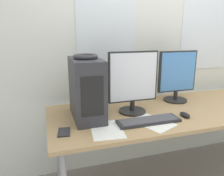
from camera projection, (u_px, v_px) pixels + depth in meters
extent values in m
cube|color=silver|center=(157.00, 37.00, 2.24)|extent=(8.00, 0.06, 2.70)
cube|color=white|center=(106.00, 4.00, 1.98)|extent=(0.57, 0.01, 1.29)
cube|color=white|center=(207.00, 8.00, 2.29)|extent=(0.57, 0.01, 1.29)
cube|color=tan|center=(183.00, 109.00, 1.90)|extent=(2.30, 0.81, 0.03)
cylinder|color=#99999E|center=(58.00, 149.00, 1.99)|extent=(0.04, 0.04, 0.73)
cube|color=#2D2D33|center=(86.00, 89.00, 1.64)|extent=(0.22, 0.43, 0.45)
cube|color=black|center=(93.00, 97.00, 1.44)|extent=(0.15, 0.00, 0.27)
torus|color=#333338|center=(85.00, 56.00, 1.58)|extent=(0.18, 0.18, 0.03)
cylinder|color=black|center=(132.00, 111.00, 1.80)|extent=(0.22, 0.22, 0.02)
cylinder|color=black|center=(132.00, 105.00, 1.79)|extent=(0.04, 0.04, 0.09)
cube|color=black|center=(133.00, 77.00, 1.73)|extent=(0.41, 0.03, 0.40)
cube|color=white|center=(134.00, 77.00, 1.71)|extent=(0.39, 0.00, 0.38)
cylinder|color=black|center=(175.00, 100.00, 2.09)|extent=(0.22, 0.22, 0.02)
cylinder|color=black|center=(176.00, 94.00, 2.08)|extent=(0.04, 0.04, 0.09)
cube|color=black|center=(177.00, 71.00, 2.02)|extent=(0.38, 0.03, 0.38)
cube|color=#4C8CD8|center=(178.00, 72.00, 2.01)|extent=(0.35, 0.00, 0.35)
cube|color=#28282D|center=(149.00, 121.00, 1.60)|extent=(0.47, 0.14, 0.02)
cube|color=#47474C|center=(149.00, 120.00, 1.59)|extent=(0.43, 0.12, 0.00)
ellipsoid|color=black|center=(185.00, 115.00, 1.70)|extent=(0.06, 0.11, 0.03)
cube|color=#232328|center=(64.00, 132.00, 1.43)|extent=(0.10, 0.14, 0.01)
cube|color=white|center=(153.00, 122.00, 1.60)|extent=(0.31, 0.36, 0.00)
cube|color=white|center=(107.00, 130.00, 1.48)|extent=(0.24, 0.32, 0.00)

